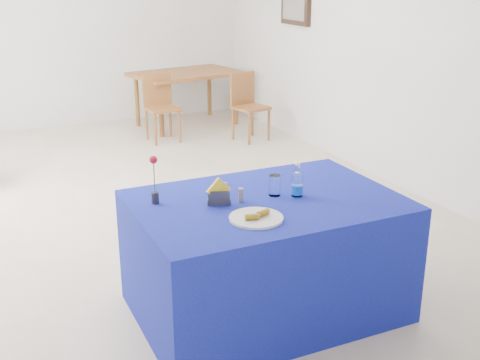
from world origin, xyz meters
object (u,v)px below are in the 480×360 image
(plate, at_px, (256,218))
(oak_table, at_px, (186,78))
(water_bottle, at_px, (297,185))
(blue_table, at_px, (266,256))
(chair_bg_left, at_px, (160,102))
(chair_bg_right, at_px, (247,101))

(plate, distance_m, oak_table, 5.32)
(plate, height_order, water_bottle, water_bottle)
(blue_table, bearing_deg, water_bottle, -6.25)
(blue_table, xyz_separation_m, oak_table, (1.26, 4.86, 0.30))
(water_bottle, bearing_deg, chair_bg_left, 83.57)
(chair_bg_right, bearing_deg, water_bottle, -125.26)
(plate, height_order, chair_bg_left, chair_bg_left)
(blue_table, height_order, oak_table, blue_table)
(plate, height_order, oak_table, plate)
(chair_bg_right, bearing_deg, blue_table, -127.87)
(plate, relative_size, chair_bg_left, 0.36)
(chair_bg_left, distance_m, chair_bg_right, 1.11)
(blue_table, xyz_separation_m, water_bottle, (0.20, -0.02, 0.45))
(oak_table, bearing_deg, water_bottle, -102.25)
(blue_table, distance_m, chair_bg_right, 4.20)
(chair_bg_left, bearing_deg, oak_table, 43.06)
(chair_bg_left, bearing_deg, plate, -103.70)
(oak_table, relative_size, chair_bg_right, 1.85)
(water_bottle, xyz_separation_m, chair_bg_left, (0.48, 4.29, -0.34))
(plate, relative_size, water_bottle, 1.42)
(oak_table, distance_m, chair_bg_right, 1.13)
(chair_bg_right, bearing_deg, plate, -128.87)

